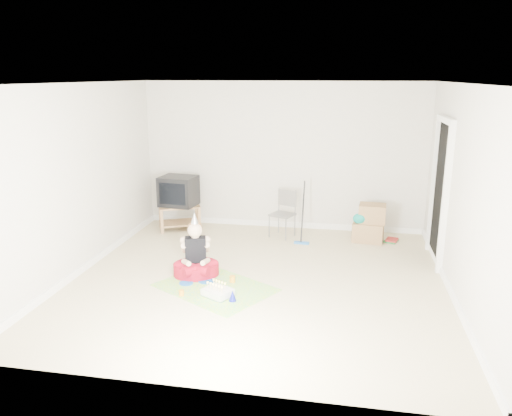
% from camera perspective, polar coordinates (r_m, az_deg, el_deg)
% --- Properties ---
extents(ground, '(5.00, 5.00, 0.00)m').
position_cam_1_polar(ground, '(6.86, 0.22, -8.17)').
color(ground, beige).
rests_on(ground, ground).
extents(doorway_recess, '(0.02, 0.90, 2.05)m').
position_cam_1_polar(doorway_recess, '(7.72, 20.33, 1.52)').
color(doorway_recess, black).
rests_on(doorway_recess, ground).
extents(tv_stand, '(0.84, 0.70, 0.45)m').
position_cam_1_polar(tv_stand, '(9.05, -8.73, -0.79)').
color(tv_stand, '#9A6F45').
rests_on(tv_stand, ground).
extents(crt_tv, '(0.67, 0.58, 0.52)m').
position_cam_1_polar(crt_tv, '(8.94, -8.85, 1.94)').
color(crt_tv, black).
rests_on(crt_tv, tv_stand).
extents(folding_chair, '(0.47, 0.47, 0.81)m').
position_cam_1_polar(folding_chair, '(8.51, 3.02, -0.75)').
color(folding_chair, gray).
rests_on(folding_chair, ground).
extents(cardboard_boxes, '(0.55, 0.44, 0.63)m').
position_cam_1_polar(cardboard_boxes, '(8.51, 12.82, -1.76)').
color(cardboard_boxes, '#9D764C').
rests_on(cardboard_boxes, ground).
extents(floor_mop, '(0.25, 0.34, 1.00)m').
position_cam_1_polar(floor_mop, '(8.21, 5.27, -2.33)').
color(floor_mop, blue).
rests_on(floor_mop, ground).
extents(book_pile, '(0.27, 0.30, 0.05)m').
position_cam_1_polar(book_pile, '(8.64, 15.28, -3.58)').
color(book_pile, '#267433').
rests_on(book_pile, ground).
extents(seated_woman, '(0.78, 0.78, 0.90)m').
position_cam_1_polar(seated_woman, '(6.99, -6.88, -6.11)').
color(seated_woman, '#A30F21').
rests_on(seated_woman, ground).
extents(party_mat, '(1.76, 1.62, 0.01)m').
position_cam_1_polar(party_mat, '(6.64, -4.69, -9.03)').
color(party_mat, '#FF358C').
rests_on(party_mat, ground).
extents(birthday_cake, '(0.43, 0.40, 0.16)m').
position_cam_1_polar(birthday_cake, '(6.38, -4.38, -9.63)').
color(birthday_cake, silver).
rests_on(birthday_cake, party_mat).
extents(blue_plate_near, '(0.31, 0.31, 0.01)m').
position_cam_1_polar(blue_plate_near, '(6.83, -5.68, -8.27)').
color(blue_plate_near, '#165CB5').
rests_on(blue_plate_near, party_mat).
extents(blue_plate_far, '(0.24, 0.24, 0.01)m').
position_cam_1_polar(blue_plate_far, '(6.79, -7.98, -8.50)').
color(blue_plate_far, '#165CB5').
rests_on(blue_plate_far, party_mat).
extents(orange_cup_near, '(0.11, 0.11, 0.09)m').
position_cam_1_polar(orange_cup_near, '(6.76, -2.71, -8.11)').
color(orange_cup_near, orange).
rests_on(orange_cup_near, party_mat).
extents(orange_cup_far, '(0.08, 0.08, 0.07)m').
position_cam_1_polar(orange_cup_far, '(6.44, -8.51, -9.57)').
color(orange_cup_far, orange).
rests_on(orange_cup_far, party_mat).
extents(blue_party_hat, '(0.13, 0.13, 0.14)m').
position_cam_1_polar(blue_party_hat, '(6.22, -2.70, -9.97)').
color(blue_party_hat, '#1820AB').
rests_on(blue_party_hat, party_mat).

